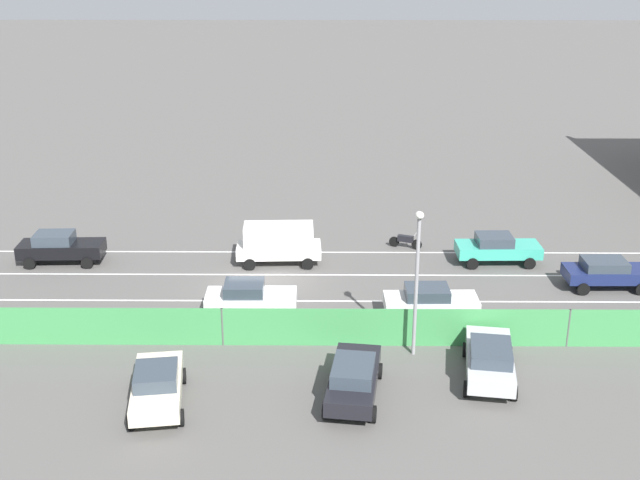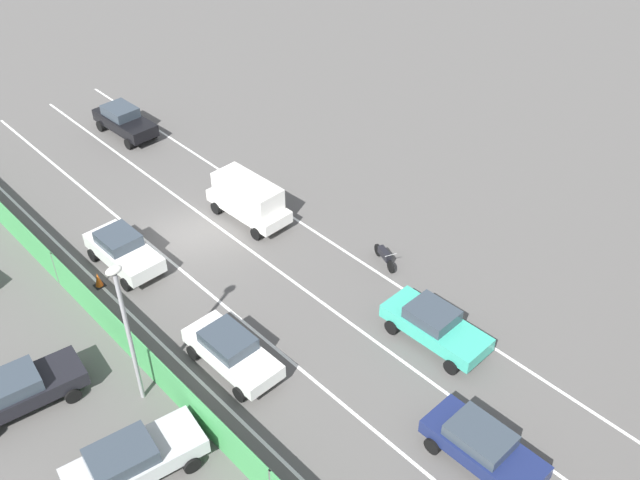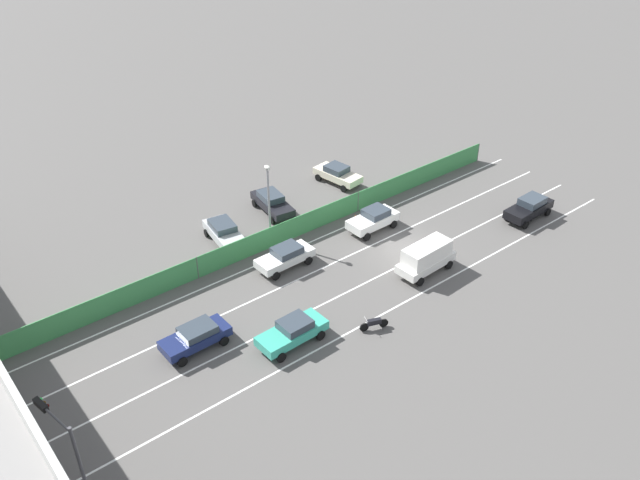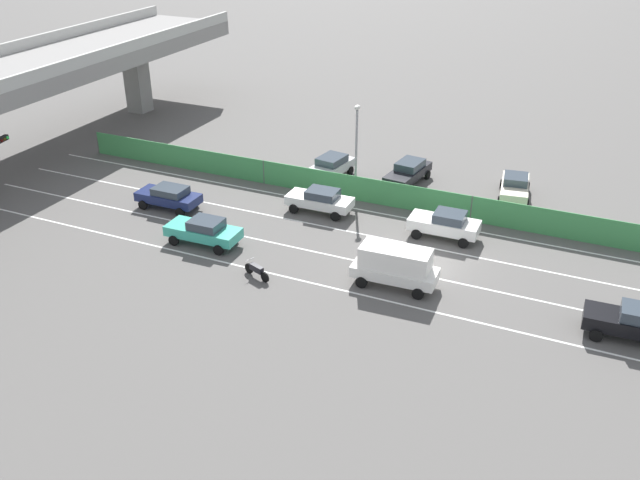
# 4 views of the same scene
# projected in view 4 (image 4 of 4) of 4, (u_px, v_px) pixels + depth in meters

# --- Properties ---
(ground_plane) EXTENTS (300.00, 300.00, 0.00)m
(ground_plane) POSITION_uv_depth(u_px,v_px,m) (429.00, 262.00, 39.76)
(ground_plane) COLOR #565451
(lane_line_left_edge) EXTENTS (0.14, 49.26, 0.01)m
(lane_line_left_edge) POSITION_uv_depth(u_px,v_px,m) (288.00, 277.00, 38.19)
(lane_line_left_edge) COLOR silver
(lane_line_left_edge) RESTS_ON ground
(lane_line_mid_left) EXTENTS (0.14, 49.26, 0.01)m
(lane_line_mid_left) POSITION_uv_depth(u_px,v_px,m) (313.00, 251.00, 40.84)
(lane_line_mid_left) COLOR silver
(lane_line_mid_left) RESTS_ON ground
(lane_line_mid_right) EXTENTS (0.14, 49.26, 0.01)m
(lane_line_mid_right) POSITION_uv_depth(u_px,v_px,m) (335.00, 228.00, 43.50)
(lane_line_mid_right) COLOR silver
(lane_line_mid_right) RESTS_ON ground
(lane_line_right_edge) EXTENTS (0.14, 49.26, 0.01)m
(lane_line_right_edge) POSITION_uv_depth(u_px,v_px,m) (354.00, 208.00, 46.16)
(lane_line_right_edge) COLOR silver
(lane_line_right_edge) RESTS_ON ground
(green_fence) EXTENTS (0.10, 45.36, 1.77)m
(green_fence) POSITION_uv_depth(u_px,v_px,m) (361.00, 189.00, 46.79)
(green_fence) COLOR #3D8E4C
(green_fence) RESTS_ON ground
(car_hatchback_white) EXTENTS (2.03, 4.40, 1.60)m
(car_hatchback_white) POSITION_uv_depth(u_px,v_px,m) (320.00, 200.00, 45.27)
(car_hatchback_white) COLOR silver
(car_hatchback_white) RESTS_ON ground
(car_taxi_teal) EXTENTS (2.11, 4.60, 1.63)m
(car_taxi_teal) POSITION_uv_depth(u_px,v_px,m) (204.00, 230.00, 41.31)
(car_taxi_teal) COLOR teal
(car_taxi_teal) RESTS_ON ground
(car_sedan_white) EXTENTS (2.08, 4.29, 1.72)m
(car_sedan_white) POSITION_uv_depth(u_px,v_px,m) (445.00, 224.00, 42.03)
(car_sedan_white) COLOR white
(car_sedan_white) RESTS_ON ground
(car_van_white) EXTENTS (2.19, 4.67, 2.25)m
(car_van_white) POSITION_uv_depth(u_px,v_px,m) (395.00, 265.00, 36.90)
(car_van_white) COLOR silver
(car_van_white) RESTS_ON ground
(car_sedan_navy) EXTENTS (2.03, 4.33, 1.54)m
(car_sedan_navy) POSITION_uv_depth(u_px,v_px,m) (169.00, 196.00, 45.80)
(car_sedan_navy) COLOR navy
(car_sedan_navy) RESTS_ON ground
(car_sedan_black) EXTENTS (2.10, 4.63, 1.75)m
(car_sedan_black) POSITION_uv_depth(u_px,v_px,m) (636.00, 322.00, 32.68)
(car_sedan_black) COLOR black
(car_sedan_black) RESTS_ON ground
(motorcycle) EXTENTS (0.87, 1.86, 0.93)m
(motorcycle) POSITION_uv_depth(u_px,v_px,m) (257.00, 270.00, 37.97)
(motorcycle) COLOR black
(motorcycle) RESTS_ON ground
(parked_sedan_cream) EXTENTS (4.65, 2.52, 1.62)m
(parked_sedan_cream) POSITION_uv_depth(u_px,v_px,m) (515.00, 186.00, 47.29)
(parked_sedan_cream) COLOR beige
(parked_sedan_cream) RESTS_ON ground
(parked_sedan_dark) EXTENTS (4.87, 2.48, 1.63)m
(parked_sedan_dark) POSITION_uv_depth(u_px,v_px,m) (408.00, 172.00, 49.54)
(parked_sedan_dark) COLOR black
(parked_sedan_dark) RESTS_ON ground
(parked_wagon_silver) EXTENTS (4.91, 2.60, 1.64)m
(parked_wagon_silver) POSITION_uv_depth(u_px,v_px,m) (329.00, 167.00, 50.32)
(parked_wagon_silver) COLOR #B2B5B7
(parked_wagon_silver) RESTS_ON ground
(street_lamp) EXTENTS (0.60, 0.36, 6.46)m
(street_lamp) POSITION_uv_depth(u_px,v_px,m) (356.00, 141.00, 46.22)
(street_lamp) COLOR gray
(street_lamp) RESTS_ON ground
(traffic_cone) EXTENTS (0.47, 0.47, 0.72)m
(traffic_cone) POSITION_uv_depth(u_px,v_px,m) (444.00, 220.00, 43.80)
(traffic_cone) COLOR orange
(traffic_cone) RESTS_ON ground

